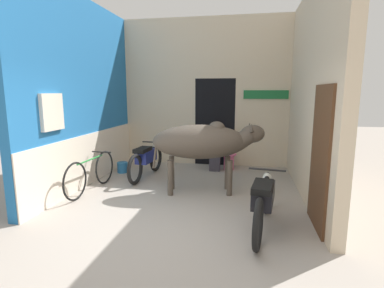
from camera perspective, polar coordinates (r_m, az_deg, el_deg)
name	(u,v)px	position (r m, az deg, el deg)	size (l,w,h in m)	color
ground_plane	(159,238)	(4.37, -6.26, -17.32)	(30.00, 30.00, 0.00)	#9E9389
wall_left_shopfront	(82,96)	(6.83, -20.18, 8.50)	(0.25, 4.37, 3.93)	#236BAD
wall_back_with_doorway	(210,104)	(8.41, 3.37, 7.70)	(4.45, 0.93, 3.93)	beige
wall_right_with_door	(312,95)	(5.97, 21.94, 8.61)	(0.22, 4.37, 3.93)	beige
cow	(204,142)	(5.88, 2.31, 0.36)	(2.25, 1.02, 1.43)	#4C4238
motorcycle_near	(263,200)	(4.54, 13.42, -10.26)	(0.58, 1.95, 0.79)	black
motorcycle_far	(146,159)	(7.11, -8.73, -2.84)	(0.58, 1.85, 0.78)	black
bicycle	(91,173)	(6.41, -18.65, -5.29)	(0.44, 1.79, 0.74)	black
shopkeeper_seated	(215,145)	(7.68, 4.49, -0.21)	(0.38, 0.33, 1.25)	#3D3842
plastic_stool	(229,161)	(7.84, 7.02, -3.23)	(0.38, 0.38, 0.42)	#DB6093
bucket	(123,167)	(7.71, -13.09, -4.35)	(0.26, 0.26, 0.26)	#23669E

